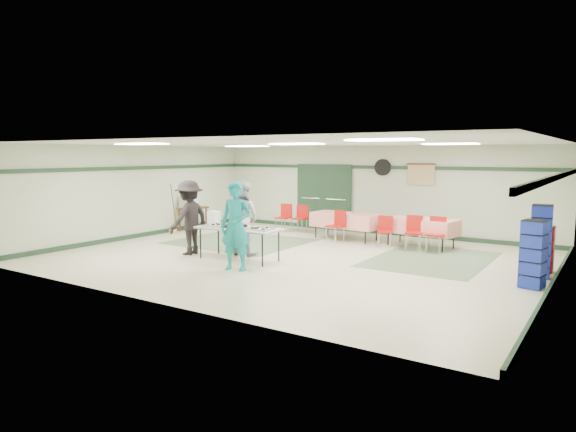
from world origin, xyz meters
The scene contains 42 objects.
floor centered at (0.00, 0.00, 0.00)m, with size 11.00×11.00×0.00m, color beige.
ceiling centered at (0.00, 0.00, 2.70)m, with size 11.00×11.00×0.00m, color silver.
wall_back centered at (0.00, 4.50, 1.35)m, with size 11.00×11.00×0.00m, color beige.
wall_front centered at (0.00, -4.50, 1.35)m, with size 11.00×11.00×0.00m, color beige.
wall_left centered at (-5.50, 0.00, 1.35)m, with size 9.00×9.00×0.00m, color beige.
wall_right centered at (5.50, 0.00, 1.35)m, with size 9.00×9.00×0.00m, color beige.
trim_back centered at (0.00, 4.47, 2.05)m, with size 11.00×0.06×0.10m, color #1D3623.
baseboard_back centered at (0.00, 4.47, 0.06)m, with size 11.00×0.06×0.12m, color #1D3623.
trim_left centered at (-5.47, 0.00, 2.05)m, with size 9.00×0.06×0.10m, color #1D3623.
baseboard_left centered at (-5.47, 0.00, 0.06)m, with size 9.00×0.06×0.12m, color #1D3623.
trim_right centered at (5.47, 0.00, 2.05)m, with size 9.00×0.06×0.10m, color #1D3623.
baseboard_right centered at (5.47, 0.00, 0.06)m, with size 9.00×0.06×0.12m, color #1D3623.
green_patch_a centered at (-2.50, 1.00, 0.00)m, with size 3.50×3.00×0.01m, color #627D5B.
green_patch_b centered at (2.80, 1.50, 0.00)m, with size 2.50×3.50×0.01m, color #627D5B.
double_door_left centered at (-2.20, 4.44, 1.05)m, with size 0.90×0.06×2.10m, color gray.
double_door_right centered at (-1.25, 4.44, 1.05)m, with size 0.90×0.06×2.10m, color gray.
door_frame centered at (-1.73, 4.42, 1.05)m, with size 2.00×0.03×2.15m, color #1D3623.
wall_fan centered at (0.30, 4.44, 2.05)m, with size 0.50×0.50×0.10m, color black.
scroll_banner centered at (1.50, 4.44, 1.85)m, with size 0.80×0.02×0.60m, color tan.
serving_table centered at (-0.93, -1.01, 0.72)m, with size 2.06×0.88×0.76m.
sheet_tray_right centered at (-0.32, -1.02, 0.77)m, with size 0.54×0.41×0.02m, color silver.
sheet_tray_mid centered at (-1.03, -0.92, 0.77)m, with size 0.62×0.47×0.02m, color silver.
sheet_tray_left centered at (-1.48, -1.14, 0.77)m, with size 0.60×0.46×0.02m, color silver.
baking_pan centered at (-0.95, -1.09, 0.80)m, with size 0.43×0.27×0.08m, color black.
foam_box_stack centered at (-1.70, -1.01, 0.93)m, with size 0.25×0.23×0.34m, color white.
volunteer_teal centered at (-0.34, -1.86, 0.94)m, with size 0.68×0.45×1.88m, color teal.
volunteer_grey centered at (-1.26, -0.47, 0.90)m, with size 0.88×0.68×1.80m, color gray.
volunteer_dark centered at (-2.38, -1.13, 0.91)m, with size 1.17×0.67×1.81m, color black.
dining_table_a centered at (2.03, 2.95, 0.57)m, with size 2.00×1.14×0.77m.
dining_table_b centered at (-0.17, 2.95, 0.57)m, with size 2.03×1.02×0.77m.
chair_a centered at (2.05, 2.39, 0.55)m, with size 0.50×0.50×0.89m.
chair_b centered at (1.27, 2.38, 0.51)m, with size 0.49×0.49×0.83m.
chair_c centered at (2.63, 2.39, 0.55)m, with size 0.42×0.42×0.90m.
chair_d centered at (-0.14, 2.39, 0.55)m, with size 0.51×0.51×0.90m.
chair_loose_a centered at (-1.99, 3.44, 0.52)m, with size 0.43×0.43×0.85m.
chair_loose_b centered at (-2.47, 3.24, 0.54)m, with size 0.41×0.41×0.88m.
crate_stack_blue_a centered at (5.15, 0.90, 0.73)m, with size 0.37×0.37×1.46m, color #1A339C.
crate_stack_red centered at (5.15, 1.51, 0.48)m, with size 0.37×0.37×0.96m, color #A21010.
crate_stack_blue_b centered at (5.15, -0.05, 0.63)m, with size 0.39×0.39×1.26m, color #1A339C.
printer_table centered at (-5.15, 1.90, 0.65)m, with size 0.69×0.99×0.74m.
office_printer centered at (-5.15, 1.74, 0.94)m, with size 0.49×0.43×0.39m, color beige.
broom centered at (-5.23, 1.14, 0.78)m, with size 0.03×0.03×1.51m, color brown.
Camera 1 is at (6.42, -10.22, 2.44)m, focal length 32.00 mm.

